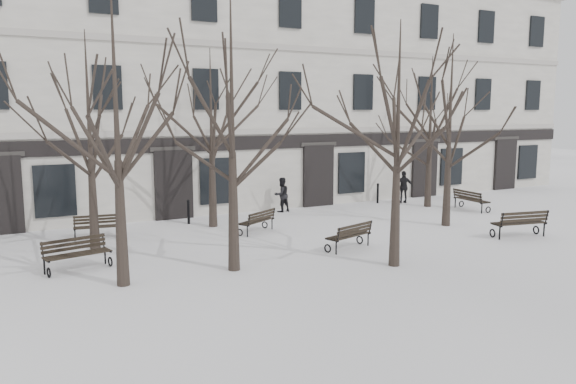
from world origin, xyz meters
TOP-DOWN VIEW (x-y plane):
  - ground at (0.00, 0.00)m, footprint 100.00×100.00m
  - building at (0.00, 12.96)m, footprint 40.40×10.20m
  - tree_0 at (-7.27, -0.32)m, footprint 5.45×5.45m
  - tree_1 at (-4.17, -0.34)m, footprint 5.62×5.62m
  - tree_2 at (0.18, -2.07)m, footprint 4.92×4.92m
  - tree_3 at (5.65, 1.62)m, footprint 5.19×5.19m
  - tree_4 at (-7.28, 4.17)m, footprint 4.93×4.93m
  - tree_5 at (-2.60, 5.71)m, footprint 4.80×4.80m
  - tree_6 at (8.03, 5.39)m, footprint 4.89×4.89m
  - bench_0 at (-8.14, 1.74)m, footprint 1.92×1.04m
  - bench_1 at (0.11, 0.14)m, footprint 1.86×1.14m
  - bench_2 at (6.51, -1.21)m, footprint 2.07×1.08m
  - bench_3 at (-6.94, 5.69)m, footprint 1.69×0.80m
  - bench_4 at (-1.52, 3.86)m, footprint 1.74×1.37m
  - bench_5 at (9.09, 3.72)m, footprint 0.79×1.88m
  - bollard_a at (-3.30, 6.64)m, footprint 0.13×0.13m
  - bollard_b at (6.52, 7.28)m, footprint 0.13×0.13m
  - pedestrian_b at (1.25, 7.33)m, footprint 0.84×0.71m
  - pedestrian_c at (7.69, 6.74)m, footprint 1.01×0.68m

SIDE VIEW (x-z plane):
  - ground at x=0.00m, z-range 0.00..0.00m
  - pedestrian_b at x=1.25m, z-range -0.78..0.78m
  - pedestrian_c at x=7.69m, z-range -0.79..0.79m
  - bench_3 at x=-6.94m, z-range 0.04..0.86m
  - bench_4 at x=-1.52m, z-range 0.04..0.89m
  - bench_1 at x=0.11m, z-range 0.04..0.93m
  - bench_0 at x=-8.14m, z-range 0.04..0.96m
  - bench_5 at x=9.09m, z-range 0.04..0.97m
  - bollard_a at x=-3.30m, z-range 0.03..1.02m
  - bollard_b at x=6.52m, z-range 0.03..1.03m
  - bench_2 at x=6.51m, z-range 0.04..1.04m
  - tree_5 at x=-2.60m, z-range 0.86..7.71m
  - tree_6 at x=8.03m, z-range 0.87..7.86m
  - tree_2 at x=0.18m, z-range 0.88..7.90m
  - tree_4 at x=-7.28m, z-range 0.88..7.92m
  - tree_3 at x=5.65m, z-range 0.93..8.33m
  - tree_0 at x=-7.27m, z-range 0.97..8.75m
  - tree_1 at x=-4.17m, z-range 1.01..9.04m
  - building at x=0.00m, z-range -0.18..11.22m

